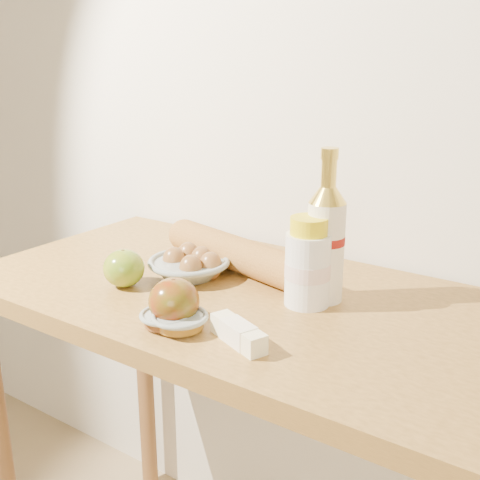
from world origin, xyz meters
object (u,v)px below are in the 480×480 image
table (248,348)px  baguette (237,254)px  bourbon_bottle (326,241)px  egg_bowl (190,265)px  cream_bottle (308,265)px

table → baguette: (-0.09, 0.10, 0.16)m
bourbon_bottle → baguette: bourbon_bottle is taller
bourbon_bottle → egg_bowl: (-0.29, -0.05, -0.10)m
egg_bowl → cream_bottle: bearing=2.5°
table → cream_bottle: (0.12, 0.02, 0.20)m
table → egg_bowl: 0.22m
cream_bottle → table: bearing=169.9°
table → bourbon_bottle: size_ratio=4.03×
cream_bottle → baguette: bearing=141.7°
bourbon_bottle → egg_bowl: bourbon_bottle is taller
egg_bowl → baguette: bearing=55.3°
bourbon_bottle → cream_bottle: 0.06m
baguette → cream_bottle: bearing=-6.4°
egg_bowl → table: bearing=-2.4°
bourbon_bottle → egg_bowl: size_ratio=1.34×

